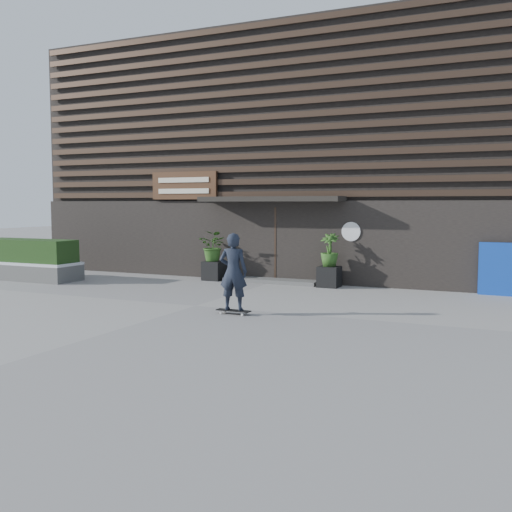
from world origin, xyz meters
The scene contains 12 objects.
ground centered at (0.00, 0.00, 0.00)m, with size 80.00×80.00×0.00m, color gray.
entrance_step centered at (0.00, 4.60, 0.06)m, with size 3.00×0.80×0.12m, color #535250.
planter_pot_left centered at (-1.90, 4.40, 0.30)m, with size 0.60×0.60×0.60m, color black.
bamboo_left centered at (-1.90, 4.40, 1.08)m, with size 0.86×0.75×0.96m, color #2D591E.
planter_pot_right centered at (1.90, 4.40, 0.30)m, with size 0.60×0.60×0.60m, color black.
bamboo_right centered at (1.90, 4.40, 1.08)m, with size 0.54×0.54×0.96m, color #2D591E.
raised_bed centered at (-7.36, 2.09, 0.25)m, with size 3.50×1.20×0.50m, color #4F4F4C.
snow_layer centered at (-7.36, 2.09, 0.54)m, with size 3.50×1.20×0.08m, color silver.
hedge centered at (-7.36, 2.09, 0.93)m, with size 3.30×1.00×0.70m, color #1A3714.
blue_tarp centered at (6.68, 4.70, 0.70)m, with size 1.49×0.12×1.40m, color #0C33A0.
building centered at (0.00, 9.96, 3.99)m, with size 18.00×11.00×8.00m.
skateboarder centered at (1.31, -0.60, 0.93)m, with size 0.78×0.52×1.78m.
Camera 1 is at (7.11, -12.12, 2.41)m, focal length 41.98 mm.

